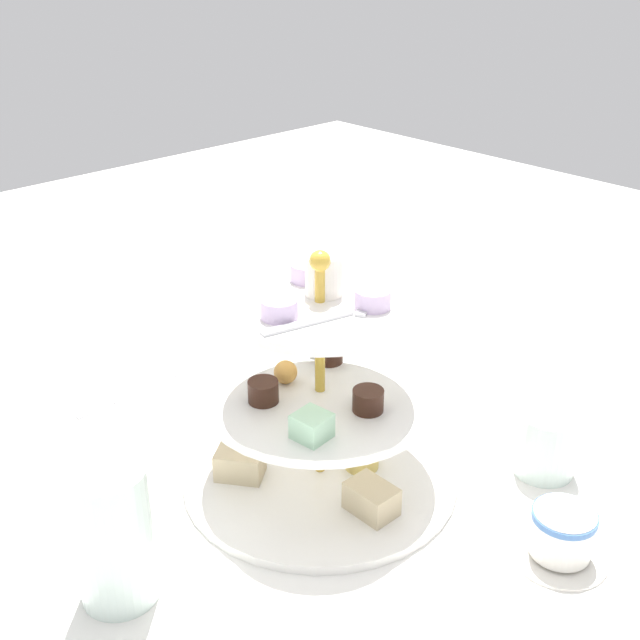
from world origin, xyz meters
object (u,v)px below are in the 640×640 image
tiered_serving_stand (320,411)px  water_glass_tall_right (113,534)px  butter_knife_left (137,389)px  water_glass_short_left (546,442)px  teacup_with_saucer (562,536)px

tiered_serving_stand → water_glass_tall_right: tiered_serving_stand is taller
butter_knife_left → water_glass_tall_right: bearing=54.1°
water_glass_tall_right → water_glass_short_left: size_ratio=1.84×
water_glass_tall_right → teacup_with_saucer: water_glass_tall_right is taller
water_glass_short_left → water_glass_tall_right: bearing=159.6°
tiered_serving_stand → butter_knife_left: tiered_serving_stand is taller
water_glass_tall_right → teacup_with_saucer: size_ratio=1.46×
water_glass_tall_right → butter_knife_left: 0.35m
tiered_serving_stand → water_glass_short_left: 0.24m
tiered_serving_stand → water_glass_short_left: size_ratio=4.01×
water_glass_tall_right → teacup_with_saucer: (0.32, -0.24, -0.04)m
water_glass_tall_right → teacup_with_saucer: 0.40m
water_glass_short_left → butter_knife_left: (-0.23, 0.44, -0.03)m
tiered_serving_stand → water_glass_tall_right: bearing=179.7°
water_glass_short_left → teacup_with_saucer: (-0.10, -0.08, -0.01)m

